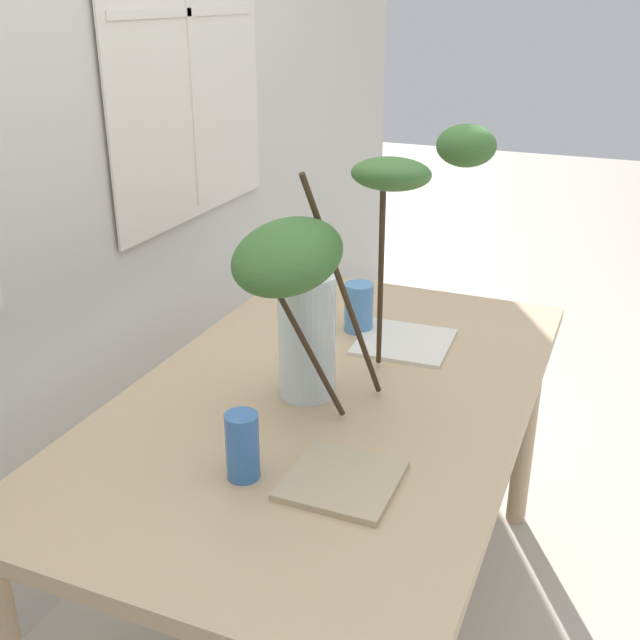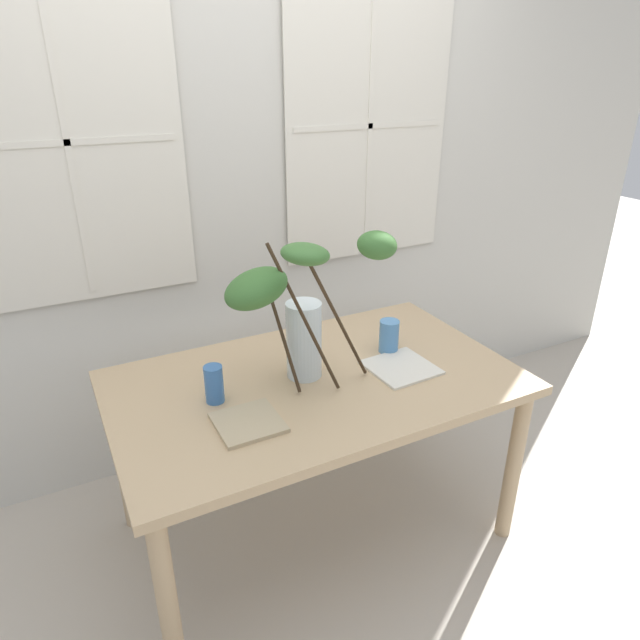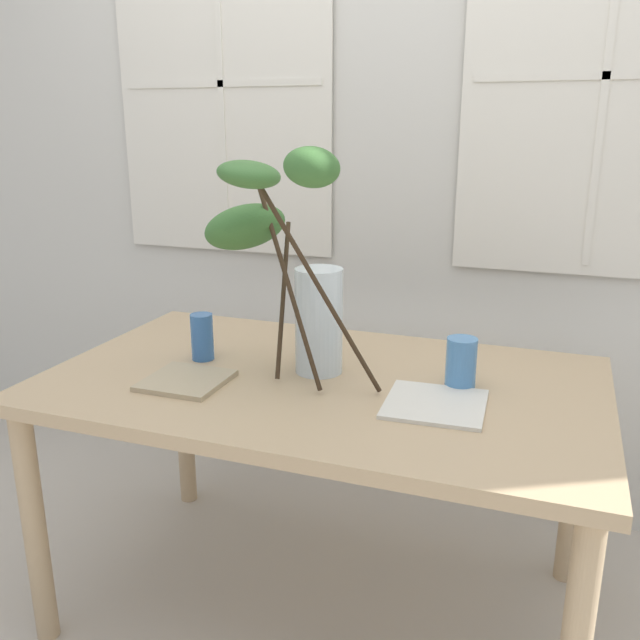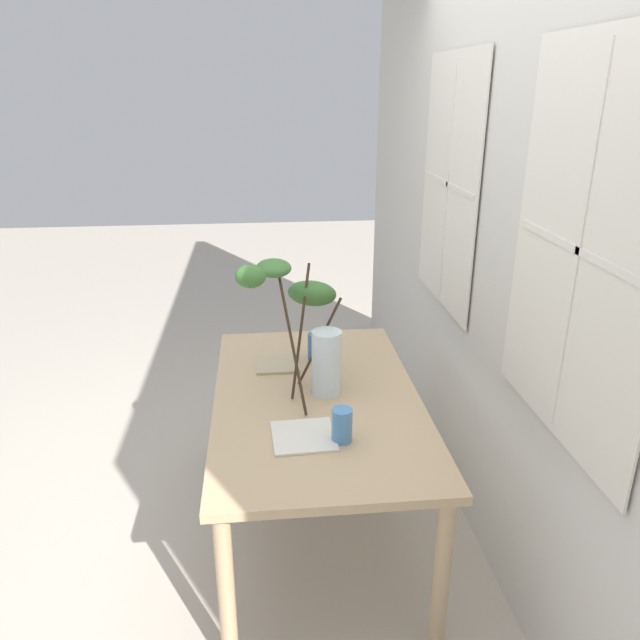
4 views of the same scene
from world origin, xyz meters
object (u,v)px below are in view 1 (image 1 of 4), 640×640
Objects in this scene: vase_with_branches at (321,282)px; plate_square_left at (342,480)px; plate_square_right at (404,342)px; drinking_glass_blue_right at (359,307)px; drinking_glass_blue_left at (242,446)px; dining_table at (329,423)px.

vase_with_branches is 0.40m from plate_square_left.
plate_square_right is at bearing 6.68° from plate_square_left.
drinking_glass_blue_right is 0.56× the size of plate_square_right.
drinking_glass_blue_right is (0.74, 0.04, -0.00)m from drinking_glass_blue_left.
dining_table is 2.38× the size of vase_with_branches.
vase_with_branches is 2.61× the size of plate_square_right.
drinking_glass_blue_right is (0.46, 0.08, -0.24)m from vase_with_branches.
vase_with_branches is 4.67× the size of drinking_glass_blue_right.
vase_with_branches is 0.52m from drinking_glass_blue_right.
plate_square_left is (-0.69, -0.22, -0.06)m from drinking_glass_blue_right.
drinking_glass_blue_left reaches higher than drinking_glass_blue_right.
drinking_glass_blue_right reaches higher than plate_square_left.
dining_table is 6.21× the size of plate_square_right.
plate_square_left is at bearing -148.68° from vase_with_branches.
drinking_glass_blue_right is at bearing 9.38° from dining_table.
dining_table is 0.41m from drinking_glass_blue_left.
drinking_glass_blue_left is 0.66× the size of plate_square_left.
dining_table is at bearing -170.62° from drinking_glass_blue_right.
vase_with_branches is at bearing 31.32° from plate_square_left.
drinking_glass_blue_left is at bearing -177.18° from drinking_glass_blue_right.
drinking_glass_blue_left reaches higher than plate_square_right.
vase_with_branches is at bearing -168.27° from dining_table.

